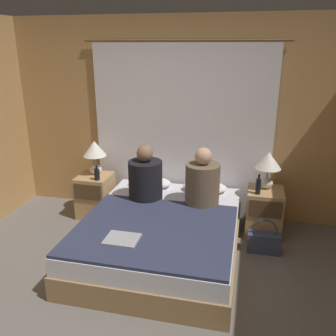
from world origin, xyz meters
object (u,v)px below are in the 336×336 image
(person_right_in_bed, at_px, (202,182))
(laptop_on_bed, at_px, (122,239))
(nightstand_left, at_px, (95,195))
(beer_bottle_on_right_stand, at_px, (258,186))
(nightstand_right, at_px, (264,212))
(lamp_right, at_px, (268,164))
(bed, at_px, (162,235))
(beer_bottle_on_left_stand, at_px, (97,174))
(handbag_on_floor, at_px, (264,242))
(lamp_left, at_px, (95,152))
(pillow_right, at_px, (205,187))
(pillow_left, at_px, (150,182))
(person_left_in_bed, at_px, (145,178))

(person_right_in_bed, distance_m, laptop_on_bed, 1.18)
(nightstand_left, bearing_deg, beer_bottle_on_right_stand, -3.64)
(nightstand_right, bearing_deg, lamp_right, 90.00)
(bed, height_order, beer_bottle_on_right_stand, beer_bottle_on_right_stand)
(nightstand_right, bearing_deg, bed, -146.82)
(bed, height_order, beer_bottle_on_left_stand, beer_bottle_on_left_stand)
(beer_bottle_on_right_stand, xyz_separation_m, handbag_on_floor, (0.10, -0.30, -0.53))
(lamp_right, xyz_separation_m, laptop_on_bed, (-1.30, -1.35, -0.39))
(nightstand_right, xyz_separation_m, beer_bottle_on_left_stand, (-2.05, -0.13, 0.35))
(lamp_left, relative_size, handbag_on_floor, 1.13)
(pillow_right, distance_m, beer_bottle_on_right_stand, 0.69)
(nightstand_right, xyz_separation_m, handbag_on_floor, (0.00, -0.43, -0.16))
(lamp_right, height_order, pillow_left, lamp_right)
(person_right_in_bed, xyz_separation_m, handbag_on_floor, (0.71, -0.15, -0.58))
(nightstand_left, bearing_deg, pillow_left, 7.73)
(lamp_right, bearing_deg, bed, -144.30)
(beer_bottle_on_right_stand, relative_size, laptop_on_bed, 0.77)
(laptop_on_bed, bearing_deg, beer_bottle_on_left_stand, 122.90)
(lamp_right, distance_m, beer_bottle_on_right_stand, 0.30)
(lamp_right, bearing_deg, nightstand_left, -178.15)
(nightstand_right, bearing_deg, person_right_in_bed, -158.15)
(person_left_in_bed, bearing_deg, lamp_left, 155.60)
(nightstand_left, xyz_separation_m, nightstand_right, (2.15, 0.00, 0.00))
(beer_bottle_on_left_stand, xyz_separation_m, handbag_on_floor, (2.05, -0.30, -0.51))
(person_right_in_bed, xyz_separation_m, beer_bottle_on_right_stand, (0.61, 0.15, -0.05))
(pillow_left, xyz_separation_m, person_right_in_bed, (0.72, -0.38, 0.21))
(person_right_in_bed, height_order, handbag_on_floor, person_right_in_bed)
(lamp_left, distance_m, laptop_on_bed, 1.64)
(lamp_left, relative_size, pillow_left, 0.81)
(person_right_in_bed, height_order, laptop_on_bed, person_right_in_bed)
(lamp_right, relative_size, pillow_right, 0.81)
(pillow_left, relative_size, beer_bottle_on_left_stand, 2.70)
(bed, distance_m, handbag_on_floor, 1.12)
(beer_bottle_on_right_stand, bearing_deg, nightstand_right, 53.99)
(nightstand_right, distance_m, handbag_on_floor, 0.46)
(beer_bottle_on_left_stand, bearing_deg, nightstand_right, 3.66)
(handbag_on_floor, bearing_deg, bed, -165.78)
(nightstand_right, height_order, pillow_left, nightstand_right)
(lamp_left, relative_size, beer_bottle_on_left_stand, 2.19)
(lamp_left, bearing_deg, beer_bottle_on_right_stand, -5.57)
(bed, bearing_deg, pillow_left, 113.74)
(nightstand_right, relative_size, person_right_in_bed, 0.83)
(lamp_right, distance_m, handbag_on_floor, 0.89)
(bed, bearing_deg, nightstand_left, 146.82)
(person_left_in_bed, height_order, handbag_on_floor, person_left_in_bed)
(person_left_in_bed, height_order, person_right_in_bed, person_right_in_bed)
(person_left_in_bed, bearing_deg, nightstand_left, 159.98)
(nightstand_right, height_order, handbag_on_floor, nightstand_right)
(nightstand_left, xyz_separation_m, pillow_left, (0.72, 0.10, 0.21))
(nightstand_left, relative_size, lamp_left, 1.25)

